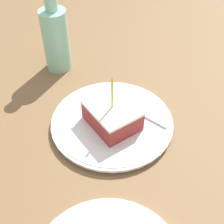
% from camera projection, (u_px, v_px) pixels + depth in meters
% --- Properties ---
extents(ground_plane, '(2.40, 2.40, 0.04)m').
position_uv_depth(ground_plane, '(124.00, 134.00, 0.74)').
color(ground_plane, brown).
rests_on(ground_plane, ground).
extents(plate, '(0.28, 0.28, 0.02)m').
position_uv_depth(plate, '(112.00, 122.00, 0.73)').
color(plate, silver).
rests_on(plate, ground_plane).
extents(cake_slice, '(0.09, 0.12, 0.13)m').
position_uv_depth(cake_slice, '(112.00, 115.00, 0.70)').
color(cake_slice, '#99332D').
rests_on(cake_slice, plate).
extents(fork, '(0.07, 0.20, 0.00)m').
position_uv_depth(fork, '(127.00, 105.00, 0.76)').
color(fork, silver).
rests_on(fork, plate).
extents(bottle, '(0.07, 0.07, 0.23)m').
position_uv_depth(bottle, '(56.00, 38.00, 0.84)').
color(bottle, '#8CD1B2').
rests_on(bottle, ground_plane).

